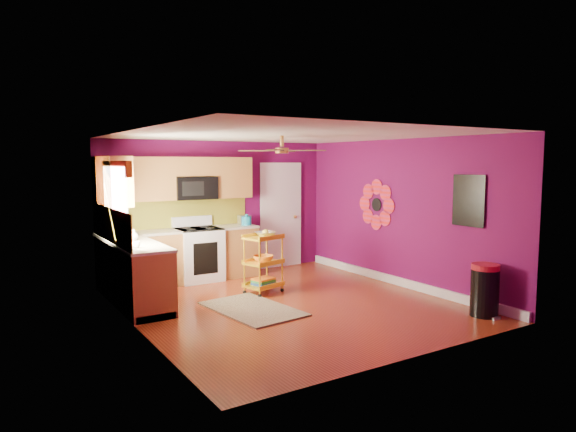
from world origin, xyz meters
TOP-DOWN VIEW (x-y plane):
  - ground at (0.00, 0.00)m, footprint 5.00×5.00m
  - room_envelope at (0.03, 0.00)m, footprint 4.54×5.04m
  - lower_cabinets at (-1.35, 1.82)m, footprint 2.81×2.31m
  - electric_range at (-0.55, 2.17)m, footprint 0.76×0.66m
  - upper_cabinetry at (-1.24, 2.17)m, footprint 2.80×2.30m
  - left_window at (-2.22, 1.05)m, footprint 0.08×1.35m
  - panel_door at (1.35, 2.47)m, footprint 0.95×0.11m
  - right_wall_art at (2.23, -0.34)m, footprint 0.04×2.74m
  - ceiling_fan at (0.00, 0.20)m, footprint 1.01×1.01m
  - shag_rug at (-0.61, 0.03)m, footprint 1.11×1.63m
  - rolling_cart at (0.00, 0.77)m, footprint 0.66×0.55m
  - trash_can at (1.96, -1.93)m, footprint 0.41×0.43m
  - teal_kettle at (0.40, 2.13)m, footprint 0.18×0.18m
  - toaster at (0.40, 2.22)m, footprint 0.22×0.15m
  - soap_bottle_a at (-2.03, 1.09)m, footprint 0.08×0.08m
  - soap_bottle_b at (-1.90, 1.36)m, footprint 0.13×0.13m
  - counter_dish at (-1.98, 1.69)m, footprint 0.26×0.26m
  - counter_cup at (-2.07, 0.65)m, footprint 0.12×0.12m

SIDE VIEW (x-z plane):
  - ground at x=0.00m, z-range 0.00..0.00m
  - shag_rug at x=-0.61m, z-range 0.00..0.02m
  - trash_can at x=1.96m, z-range 0.00..0.72m
  - lower_cabinets at x=-1.35m, z-range -0.04..0.90m
  - electric_range at x=-0.55m, z-range -0.08..1.05m
  - rolling_cart at x=0.00m, z-range 0.01..1.05m
  - counter_dish at x=-1.98m, z-range 0.94..1.00m
  - counter_cup at x=-2.07m, z-range 0.94..1.03m
  - teal_kettle at x=0.40m, z-range 0.92..1.13m
  - soap_bottle_b at x=-1.90m, z-range 0.94..1.11m
  - panel_door at x=1.35m, z-range -0.05..2.10m
  - soap_bottle_a at x=-2.03m, z-range 0.94..1.11m
  - toaster at x=0.40m, z-range 0.94..1.12m
  - right_wall_art at x=2.23m, z-range 0.92..1.96m
  - room_envelope at x=0.03m, z-range 0.37..2.89m
  - left_window at x=-2.22m, z-range 1.20..2.28m
  - upper_cabinetry at x=-1.24m, z-range 1.17..2.43m
  - ceiling_fan at x=0.00m, z-range 2.16..2.42m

